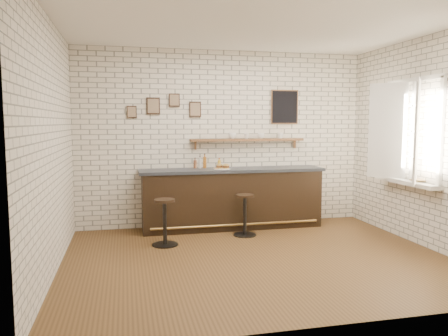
{
  "coord_description": "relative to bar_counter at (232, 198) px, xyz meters",
  "views": [
    {
      "loc": [
        -1.67,
        -5.37,
        1.78
      ],
      "look_at": [
        -0.24,
        0.9,
        1.11
      ],
      "focal_mm": 35.0,
      "sensor_mm": 36.0,
      "label": 1
    }
  ],
  "objects": [
    {
      "name": "ground",
      "position": [
        -0.08,
        -1.7,
        -0.51
      ],
      "size": [
        5.0,
        5.0,
        0.0
      ],
      "primitive_type": "plane",
      "color": "brown",
      "rests_on": "ground"
    },
    {
      "name": "bar_counter",
      "position": [
        0.0,
        0.0,
        0.0
      ],
      "size": [
        3.1,
        0.65,
        1.01
      ],
      "color": "black",
      "rests_on": "ground"
    },
    {
      "name": "sandwich_plate",
      "position": [
        -0.19,
        -0.05,
        0.51
      ],
      "size": [
        0.28,
        0.28,
        0.01
      ],
      "primitive_type": "cylinder",
      "color": "white",
      "rests_on": "bar_counter"
    },
    {
      "name": "ciabatta_sandwich",
      "position": [
        -0.18,
        -0.05,
        0.55
      ],
      "size": [
        0.25,
        0.19,
        0.07
      ],
      "color": "tan",
      "rests_on": "sandwich_plate"
    },
    {
      "name": "potato_chips",
      "position": [
        -0.21,
        -0.06,
        0.52
      ],
      "size": [
        0.25,
        0.19,
        0.0
      ],
      "color": "#E3AA50",
      "rests_on": "sandwich_plate"
    },
    {
      "name": "bitters_bottle_brown",
      "position": [
        -0.6,
        0.17,
        0.58
      ],
      "size": [
        0.05,
        0.05,
        0.18
      ],
      "color": "brown",
      "rests_on": "bar_counter"
    },
    {
      "name": "bitters_bottle_white",
      "position": [
        -0.52,
        0.17,
        0.58
      ],
      "size": [
        0.05,
        0.05,
        0.2
      ],
      "color": "beige",
      "rests_on": "bar_counter"
    },
    {
      "name": "bitters_bottle_amber",
      "position": [
        -0.44,
        0.17,
        0.6
      ],
      "size": [
        0.06,
        0.06,
        0.24
      ],
      "color": "#945417",
      "rests_on": "bar_counter"
    },
    {
      "name": "condiment_bottle_yellow",
      "position": [
        -0.19,
        0.17,
        0.57
      ],
      "size": [
        0.05,
        0.05,
        0.17
      ],
      "color": "gold",
      "rests_on": "bar_counter"
    },
    {
      "name": "bar_stool_left",
      "position": [
        -1.21,
        -0.83,
        -0.14
      ],
      "size": [
        0.38,
        0.38,
        0.68
      ],
      "color": "black",
      "rests_on": "ground"
    },
    {
      "name": "bar_stool_right",
      "position": [
        0.07,
        -0.55,
        -0.16
      ],
      "size": [
        0.36,
        0.36,
        0.65
      ],
      "color": "black",
      "rests_on": "ground"
    },
    {
      "name": "wall_shelf",
      "position": [
        0.32,
        0.2,
        0.97
      ],
      "size": [
        2.0,
        0.18,
        0.18
      ],
      "color": "brown",
      "rests_on": "ground"
    },
    {
      "name": "shelf_cup_a",
      "position": [
        0.05,
        0.2,
        1.04
      ],
      "size": [
        0.17,
        0.17,
        0.1
      ],
      "primitive_type": "imported",
      "rotation": [
        0.0,
        0.0,
        0.41
      ],
      "color": "white",
      "rests_on": "wall_shelf"
    },
    {
      "name": "shelf_cup_b",
      "position": [
        0.3,
        0.2,
        1.04
      ],
      "size": [
        0.13,
        0.13,
        0.09
      ],
      "primitive_type": "imported",
      "rotation": [
        0.0,
        0.0,
        0.87
      ],
      "color": "white",
      "rests_on": "wall_shelf"
    },
    {
      "name": "shelf_cup_c",
      "position": [
        0.56,
        0.2,
        1.04
      ],
      "size": [
        0.12,
        0.12,
        0.09
      ],
      "primitive_type": "imported",
      "rotation": [
        0.0,
        0.0,
        1.53
      ],
      "color": "white",
      "rests_on": "wall_shelf"
    },
    {
      "name": "shelf_cup_d",
      "position": [
        0.92,
        0.2,
        1.05
      ],
      "size": [
        0.15,
        0.15,
        0.1
      ],
      "primitive_type": "imported",
      "rotation": [
        0.0,
        0.0,
        0.51
      ],
      "color": "white",
      "rests_on": "wall_shelf"
    },
    {
      "name": "back_wall_decor",
      "position": [
        0.15,
        0.28,
        1.54
      ],
      "size": [
        2.96,
        0.02,
        0.56
      ],
      "color": "black",
      "rests_on": "ground"
    },
    {
      "name": "window_sill",
      "position": [
        2.32,
        -1.4,
        0.39
      ],
      "size": [
        0.2,
        1.35,
        0.06
      ],
      "color": "white",
      "rests_on": "ground"
    },
    {
      "name": "casement_window",
      "position": [
        2.28,
        -1.4,
        1.14
      ],
      "size": [
        0.4,
        1.3,
        1.56
      ],
      "color": "white",
      "rests_on": "ground"
    },
    {
      "name": "book_lower",
      "position": [
        2.3,
        -1.57,
        0.43
      ],
      "size": [
        0.2,
        0.24,
        0.02
      ],
      "primitive_type": "imported",
      "rotation": [
        0.0,
        0.0,
        -0.21
      ],
      "color": "tan",
      "rests_on": "window_sill"
    },
    {
      "name": "book_upper",
      "position": [
        2.3,
        -1.56,
        0.45
      ],
      "size": [
        0.27,
        0.29,
        0.02
      ],
      "primitive_type": "imported",
      "rotation": [
        0.0,
        0.0,
        -0.62
      ],
      "color": "tan",
      "rests_on": "book_lower"
    }
  ]
}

